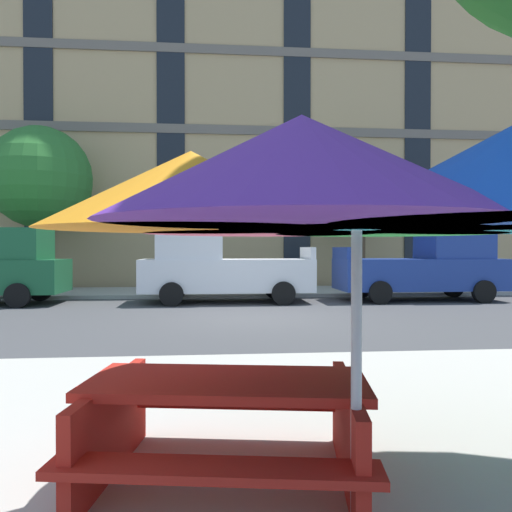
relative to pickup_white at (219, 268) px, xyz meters
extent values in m
plane|color=#424244|center=(0.76, -3.70, -1.03)|extent=(120.00, 120.00, 0.00)
cube|color=#B2ADA3|center=(0.76, 3.10, -0.97)|extent=(56.00, 3.60, 0.12)
cube|color=tan|center=(0.76, 11.30, 8.57)|extent=(40.71, 12.00, 19.20)
cube|color=#6B6056|center=(0.76, 5.26, 2.17)|extent=(39.90, 0.08, 0.36)
cube|color=#6B6056|center=(0.76, 5.26, 5.37)|extent=(39.90, 0.08, 0.36)
cube|color=#6B6056|center=(0.76, 5.26, 8.57)|extent=(39.90, 0.08, 0.36)
cube|color=black|center=(-6.88, 5.27, 8.97)|extent=(1.10, 0.06, 18.00)
cube|color=black|center=(-1.79, 5.27, 8.97)|extent=(1.10, 0.06, 18.00)
cube|color=black|center=(3.30, 5.27, 8.97)|extent=(1.10, 0.06, 18.00)
cube|color=black|center=(8.39, 5.27, 8.97)|extent=(1.10, 0.06, 18.00)
cube|color=#195933|center=(-5.97, 0.00, 0.72)|extent=(1.90, 1.75, 0.90)
cylinder|color=black|center=(-5.48, -0.95, -0.69)|extent=(0.68, 0.22, 0.68)
cylinder|color=black|center=(-5.48, 0.95, -0.69)|extent=(0.68, 0.22, 0.68)
cube|color=silver|center=(0.24, 0.00, -0.21)|extent=(5.10, 1.90, 0.96)
cube|color=silver|center=(-0.86, 0.00, 0.72)|extent=(1.90, 1.75, 0.90)
cube|color=silver|center=(2.71, 0.00, 0.45)|extent=(0.16, 1.75, 0.36)
cylinder|color=black|center=(1.82, 0.95, -0.69)|extent=(0.68, 0.22, 0.68)
cylinder|color=black|center=(1.82, -0.95, -0.69)|extent=(0.68, 0.22, 0.68)
cylinder|color=black|center=(-1.34, 0.95, -0.69)|extent=(0.68, 0.22, 0.68)
cylinder|color=black|center=(-1.34, -0.95, -0.69)|extent=(0.68, 0.22, 0.68)
cube|color=navy|center=(6.24, 0.00, -0.21)|extent=(5.10, 1.90, 0.96)
cube|color=navy|center=(7.34, 0.00, 0.72)|extent=(1.90, 1.75, 0.90)
cube|color=navy|center=(3.77, 0.00, 0.45)|extent=(0.16, 1.75, 0.36)
cylinder|color=black|center=(4.66, -0.95, -0.69)|extent=(0.68, 0.22, 0.68)
cylinder|color=black|center=(4.66, 0.95, -0.69)|extent=(0.68, 0.22, 0.68)
cylinder|color=black|center=(7.82, -0.95, -0.69)|extent=(0.68, 0.22, 0.68)
cylinder|color=black|center=(7.82, 0.95, -0.69)|extent=(0.68, 0.22, 0.68)
cylinder|color=#4C3823|center=(-6.24, 3.55, 0.18)|extent=(0.37, 0.37, 2.41)
sphere|color=#2D702D|center=(-6.21, 3.81, 2.96)|extent=(3.32, 3.32, 3.32)
sphere|color=#2D702D|center=(-6.35, 3.44, 2.69)|extent=(2.30, 2.30, 2.30)
sphere|color=#2D702D|center=(-6.25, 3.40, 3.12)|extent=(3.59, 3.59, 3.59)
cylinder|color=brown|center=(5.43, 3.39, 0.10)|extent=(0.30, 0.30, 2.25)
sphere|color=#2D702D|center=(5.15, 3.58, 2.49)|extent=(2.60, 2.60, 2.60)
sphere|color=#2D702D|center=(5.24, 3.33, 2.50)|extent=(2.00, 2.00, 2.00)
cylinder|color=silver|center=(0.47, -12.70, 0.04)|extent=(0.06, 0.06, 2.13)
cone|color=green|center=(0.92, -11.92, 0.90)|extent=(1.57, 1.57, 0.41)
cone|color=#E5668C|center=(0.03, -11.92, 0.90)|extent=(1.57, 1.57, 0.41)
cone|color=orange|center=(-0.42, -12.70, 0.90)|extent=(1.57, 1.57, 0.41)
cone|color=#662D9E|center=(0.03, -13.48, 0.90)|extent=(1.57, 1.57, 0.41)
cone|color=#199EB2|center=(0.47, -12.70, 0.94)|extent=(1.50, 1.50, 0.49)
cube|color=red|center=(-0.21, -12.10, -0.29)|extent=(1.90, 1.08, 0.06)
cube|color=red|center=(-0.31, -12.72, -0.59)|extent=(1.82, 0.56, 0.05)
cube|color=red|center=(-0.11, -11.49, -0.59)|extent=(1.82, 0.56, 0.05)
cube|color=red|center=(0.56, -12.23, -0.66)|extent=(0.30, 1.39, 0.74)
cube|color=red|center=(-0.98, -11.98, -0.66)|extent=(0.30, 1.39, 0.74)
camera|label=1|loc=(-0.34, -15.42, 0.59)|focal=36.00mm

